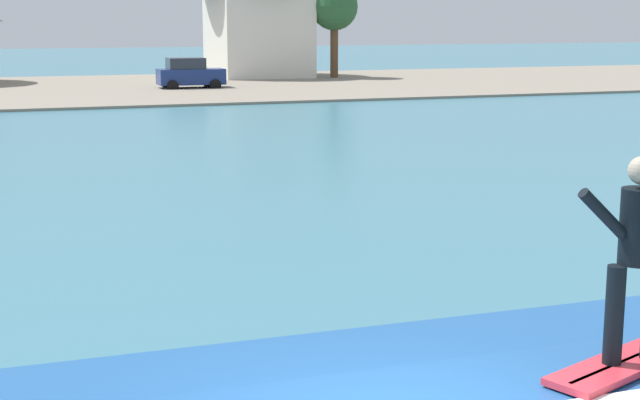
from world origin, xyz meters
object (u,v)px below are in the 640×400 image
car_far_shore (190,74)px  tree_tall_bare (334,8)px  house_gabled_white (257,10)px  surfboard (627,362)px  surfer (638,248)px

car_far_shore → tree_tall_bare: (11.25, 6.30, 3.83)m
car_far_shore → house_gabled_white: size_ratio=0.42×
surfboard → tree_tall_bare: (17.37, 54.66, 3.53)m
surfboard → surfer: bearing=-98.4°
house_gabled_white → tree_tall_bare: house_gabled_white is taller
surfer → tree_tall_bare: (17.38, 54.70, 2.51)m
surfer → house_gabled_white: size_ratio=0.20×
surfer → tree_tall_bare: bearing=72.4°
car_far_shore → house_gabled_white: house_gabled_white is taller
surfboard → tree_tall_bare: bearing=72.4°
surfer → car_far_shore: 48.81m
car_far_shore → surfer: bearing=-97.2°
house_gabled_white → tree_tall_bare: size_ratio=1.39×
surfer → car_far_shore: size_ratio=0.46×
surfer → surfboard: bearing=81.6°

